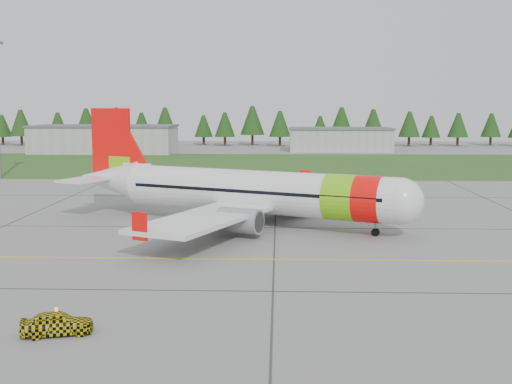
{
  "coord_description": "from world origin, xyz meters",
  "views": [
    {
      "loc": [
        10.3,
        -37.23,
        11.12
      ],
      "look_at": [
        8.33,
        18.08,
        3.54
      ],
      "focal_mm": 45.0,
      "sensor_mm": 36.0,
      "label": 1
    }
  ],
  "objects": [
    {
      "name": "ground",
      "position": [
        0.0,
        0.0,
        0.0
      ],
      "size": [
        320.0,
        320.0,
        0.0
      ],
      "primitive_type": "plane",
      "color": "gray",
      "rests_on": "ground"
    },
    {
      "name": "hangar_east",
      "position": [
        25.0,
        118.0,
        2.6
      ],
      "size": [
        24.0,
        12.0,
        5.2
      ],
      "primitive_type": "cube",
      "color": "#A8A8A3",
      "rests_on": "ground"
    },
    {
      "name": "follow_me_car",
      "position": [
        -0.44,
        -7.63,
        1.73
      ],
      "size": [
        1.5,
        1.65,
        3.46
      ],
      "primitive_type": "imported",
      "rotation": [
        0.0,
        0.0,
        1.83
      ],
      "color": "yellow",
      "rests_on": "ground"
    },
    {
      "name": "aircraft",
      "position": [
        7.54,
        21.43,
        3.1
      ],
      "size": [
        33.68,
        31.98,
        10.75
      ],
      "rotation": [
        0.0,
        0.0,
        -0.41
      ],
      "color": "white",
      "rests_on": "ground"
    },
    {
      "name": "treeline",
      "position": [
        0.0,
        138.0,
        5.0
      ],
      "size": [
        160.0,
        8.0,
        10.0
      ],
      "primitive_type": null,
      "color": "#1C3F14",
      "rests_on": "ground"
    },
    {
      "name": "taxi_guideline",
      "position": [
        0.0,
        8.0,
        0.01
      ],
      "size": [
        120.0,
        0.25,
        0.02
      ],
      "primitive_type": "cube",
      "color": "gold",
      "rests_on": "ground"
    },
    {
      "name": "hangar_west",
      "position": [
        -30.0,
        110.0,
        3.0
      ],
      "size": [
        32.0,
        14.0,
        6.0
      ],
      "primitive_type": "cube",
      "color": "#A8A8A3",
      "rests_on": "ground"
    },
    {
      "name": "grass_strip",
      "position": [
        0.0,
        82.0,
        0.01
      ],
      "size": [
        320.0,
        50.0,
        0.03
      ],
      "primitive_type": "cube",
      "color": "#30561E",
      "rests_on": "ground"
    }
  ]
}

